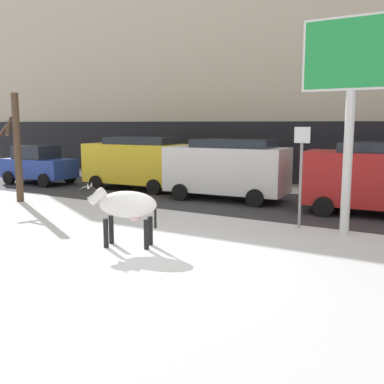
% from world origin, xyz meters
% --- Properties ---
extents(ground_plane, '(120.00, 120.00, 0.00)m').
position_xyz_m(ground_plane, '(0.00, 0.00, 0.00)').
color(ground_plane, white).
extents(road_strip, '(60.00, 5.60, 0.01)m').
position_xyz_m(road_strip, '(0.00, 7.69, 0.00)').
color(road_strip, '#333338').
rests_on(road_strip, ground).
extents(building_facade, '(44.00, 6.10, 13.00)m').
position_xyz_m(building_facade, '(0.00, 15.16, 6.48)').
color(building_facade, '#BCB29E').
rests_on(building_facade, ground).
extents(cow_holstein, '(1.91, 1.11, 1.54)m').
position_xyz_m(cow_holstein, '(-1.21, 0.55, 1.00)').
color(cow_holstein, silver).
rests_on(cow_holstein, ground).
extents(billboard, '(2.52, 0.25, 5.56)m').
position_xyz_m(billboard, '(3.01, 4.42, 4.31)').
color(billboard, silver).
rests_on(billboard, ground).
extents(car_blue_hatchback, '(3.61, 2.11, 1.86)m').
position_xyz_m(car_blue_hatchback, '(-12.05, 7.24, 0.93)').
color(car_blue_hatchback, '#233D9E').
rests_on(car_blue_hatchback, ground).
extents(car_yellow_van, '(4.72, 2.36, 2.32)m').
position_xyz_m(car_yellow_van, '(-6.79, 8.19, 1.24)').
color(car_yellow_van, gold).
rests_on(car_yellow_van, ground).
extents(car_white_van, '(4.72, 2.36, 2.32)m').
position_xyz_m(car_white_van, '(-2.11, 7.74, 1.24)').
color(car_white_van, white).
rests_on(car_white_van, ground).
extents(car_red_van, '(4.72, 2.36, 2.32)m').
position_xyz_m(car_red_van, '(3.38, 7.51, 1.24)').
color(car_red_van, red).
rests_on(car_red_van, ground).
extents(pedestrian_near_billboard, '(0.36, 0.24, 1.73)m').
position_xyz_m(pedestrian_near_billboard, '(-3.82, 10.65, 0.88)').
color(pedestrian_near_billboard, '#282833').
rests_on(pedestrian_near_billboard, ground).
extents(bare_tree_far_back, '(0.90, 0.99, 4.02)m').
position_xyz_m(bare_tree_far_back, '(-8.67, 3.40, 2.07)').
color(bare_tree_far_back, '#4C3828').
rests_on(bare_tree_far_back, ground).
extents(street_sign, '(0.44, 0.08, 2.82)m').
position_xyz_m(street_sign, '(1.73, 4.61, 1.67)').
color(street_sign, gray).
rests_on(street_sign, ground).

